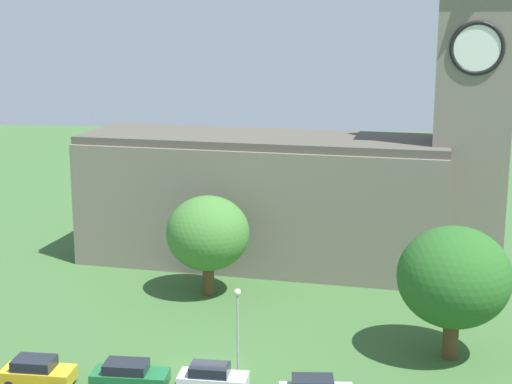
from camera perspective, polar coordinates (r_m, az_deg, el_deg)
The scene contains 8 objects.
ground_plane at distance 65.35m, azimuth -0.98°, elevation -7.51°, with size 200.00×200.00×0.00m, color #3D6633.
church at distance 71.32m, azimuth 3.59°, elevation 0.77°, with size 39.71×14.86×29.20m.
car_yellow at distance 51.39m, azimuth -15.81°, elevation -12.64°, with size 4.48×2.32×1.85m.
car_green at distance 49.93m, azimuth -9.33°, elevation -13.15°, with size 4.75×2.29×1.74m.
car_white at distance 48.93m, azimuth -3.24°, elevation -13.53°, with size 4.29×2.13×1.78m.
streetlamp_west_mid at distance 49.22m, azimuth -1.36°, elevation -9.25°, with size 0.44×0.44×6.05m.
tree_riverside_east at distance 63.73m, azimuth -3.57°, elevation -3.06°, with size 6.85×6.85×8.40m.
tree_by_tower at distance 53.28m, azimuth 14.37°, elevation -6.11°, with size 7.55×7.55×9.14m.
Camera 1 is at (8.75, -45.78, 22.36)m, focal length 54.31 mm.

